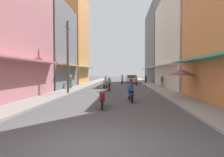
{
  "coord_description": "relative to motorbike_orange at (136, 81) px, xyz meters",
  "views": [
    {
      "loc": [
        0.85,
        -4.48,
        1.99
      ],
      "look_at": [
        -0.42,
        14.44,
        1.31
      ],
      "focal_mm": 28.42,
      "sensor_mm": 36.0,
      "label": 1
    }
  ],
  "objects": [
    {
      "name": "ground_plane",
      "position": [
        -2.72,
        -1.25,
        -0.7
      ],
      "size": [
        112.65,
        112.65,
        0.0
      ],
      "primitive_type": "plane",
      "color": "#4C4C4F"
    },
    {
      "name": "sidewalk_left",
      "position": [
        -7.72,
        -1.25,
        -0.64
      ],
      "size": [
        2.0,
        59.2,
        0.12
      ],
      "primitive_type": "cube",
      "color": "gray",
      "rests_on": "ground"
    },
    {
      "name": "sidewalk_right",
      "position": [
        2.28,
        -1.25,
        -0.64
      ],
      "size": [
        2.0,
        59.2,
        0.12
      ],
      "primitive_type": "cube",
      "color": "#9E9991",
      "rests_on": "ground"
    },
    {
      "name": "building_left_mid",
      "position": [
        -11.71,
        -5.89,
        4.41
      ],
      "size": [
        7.05,
        8.23,
        10.24
      ],
      "color": "slate",
      "rests_on": "ground"
    },
    {
      "name": "building_left_far",
      "position": [
        -11.71,
        3.17,
        6.88
      ],
      "size": [
        7.05,
        8.15,
        15.19
      ],
      "color": "#D88C4C",
      "rests_on": "ground"
    },
    {
      "name": "building_right_mid",
      "position": [
        6.27,
        -3.92,
        5.31
      ],
      "size": [
        7.05,
        13.09,
        12.04
      ],
      "color": "silver",
      "rests_on": "ground"
    },
    {
      "name": "building_right_far",
      "position": [
        6.27,
        10.15,
        6.8
      ],
      "size": [
        7.05,
        13.36,
        15.03
      ],
      "color": "slate",
      "rests_on": "ground"
    },
    {
      "name": "motorbike_orange",
      "position": [
        0.0,
        0.0,
        0.0
      ],
      "size": [
        0.55,
        1.81,
        1.58
      ],
      "color": "black",
      "rests_on": "ground"
    },
    {
      "name": "motorbike_red",
      "position": [
        -3.44,
        -8.22,
        0.0
      ],
      "size": [
        0.55,
        1.81,
        1.58
      ],
      "color": "black",
      "rests_on": "ground"
    },
    {
      "name": "motorbike_blue",
      "position": [
        -1.41,
        -15.27,
        0.0
      ],
      "size": [
        0.55,
        1.81,
        1.58
      ],
      "color": "black",
      "rests_on": "ground"
    },
    {
      "name": "motorbike_silver",
      "position": [
        -4.14,
        -5.68,
        0.0
      ],
      "size": [
        0.55,
        1.81,
        1.58
      ],
      "color": "black",
      "rests_on": "ground"
    },
    {
      "name": "motorbike_white",
      "position": [
        -2.15,
        3.3,
        0.0
      ],
      "size": [
        0.55,
        1.81,
        1.58
      ],
      "color": "black",
      "rests_on": "ground"
    },
    {
      "name": "motorbike_maroon",
      "position": [
        -3.07,
        -17.57,
        -0.2
      ],
      "size": [
        0.55,
        1.81,
        0.96
      ],
      "color": "black",
      "rests_on": "ground"
    },
    {
      "name": "parked_car",
      "position": [
        -0.5,
        6.52,
        0.04
      ],
      "size": [
        2.15,
        4.25,
        1.45
      ],
      "color": "silver",
      "rests_on": "ground"
    },
    {
      "name": "pedestrian_crossing",
      "position": [
        -8.09,
        -7.0,
        0.24
      ],
      "size": [
        0.44,
        0.44,
        1.67
      ],
      "color": "#598C59",
      "rests_on": "ground"
    },
    {
      "name": "pedestrian_foreground",
      "position": [
        2.92,
        -4.75,
        0.12
      ],
      "size": [
        0.34,
        0.34,
        1.64
      ],
      "color": "#BF8C3F",
      "rests_on": "ground"
    },
    {
      "name": "pedestrian_far",
      "position": [
        1.99,
        4.09,
        0.08
      ],
      "size": [
        0.34,
        0.34,
        1.58
      ],
      "color": "#262628",
      "rests_on": "ground"
    },
    {
      "name": "vendor_umbrella",
      "position": [
        2.29,
        -14.16,
        1.28
      ],
      "size": [
        1.92,
        1.92,
        2.21
      ],
      "color": "#99999E",
      "rests_on": "ground"
    },
    {
      "name": "utility_pole",
      "position": [
        -6.97,
        -11.5,
        2.68
      ],
      "size": [
        0.2,
        1.2,
        6.61
      ],
      "color": "#4C4C4F",
      "rests_on": "ground"
    }
  ]
}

